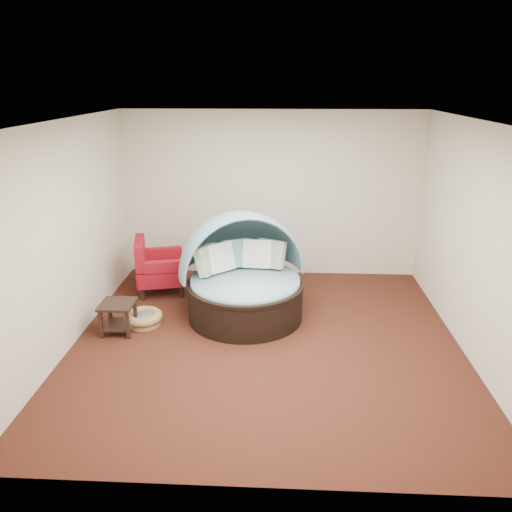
{
  "coord_description": "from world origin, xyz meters",
  "views": [
    {
      "loc": [
        0.17,
        -5.8,
        3.24
      ],
      "look_at": [
        -0.16,
        0.6,
        0.97
      ],
      "focal_mm": 35.0,
      "sensor_mm": 36.0,
      "label": 1
    }
  ],
  "objects_px": {
    "canopy_daybed": "(243,269)",
    "side_table": "(118,313)",
    "pet_basket": "(143,318)",
    "red_armchair": "(157,267)"
  },
  "relations": [
    {
      "from": "pet_basket",
      "to": "red_armchair",
      "type": "height_order",
      "value": "red_armchair"
    },
    {
      "from": "pet_basket",
      "to": "side_table",
      "type": "distance_m",
      "value": 0.4
    },
    {
      "from": "canopy_daybed",
      "to": "side_table",
      "type": "relative_size",
      "value": 4.78
    },
    {
      "from": "red_armchair",
      "to": "side_table",
      "type": "relative_size",
      "value": 2.06
    },
    {
      "from": "red_armchair",
      "to": "side_table",
      "type": "distance_m",
      "value": 1.42
    },
    {
      "from": "canopy_daybed",
      "to": "side_table",
      "type": "distance_m",
      "value": 1.81
    },
    {
      "from": "pet_basket",
      "to": "red_armchair",
      "type": "relative_size",
      "value": 0.7
    },
    {
      "from": "pet_basket",
      "to": "red_armchair",
      "type": "distance_m",
      "value": 1.2
    },
    {
      "from": "canopy_daybed",
      "to": "red_armchair",
      "type": "distance_m",
      "value": 1.65
    },
    {
      "from": "canopy_daybed",
      "to": "side_table",
      "type": "bearing_deg",
      "value": -178.44
    }
  ]
}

